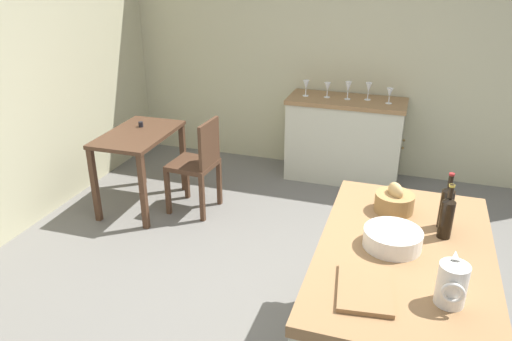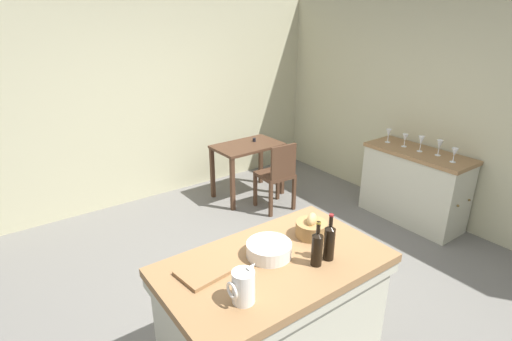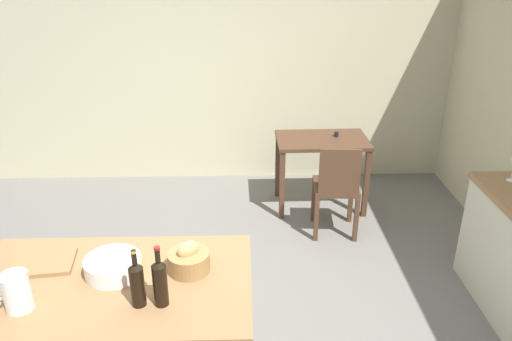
% 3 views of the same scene
% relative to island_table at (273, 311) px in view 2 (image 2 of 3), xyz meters
% --- Properties ---
extents(ground_plane, '(6.76, 6.76, 0.00)m').
position_rel_island_table_xyz_m(ground_plane, '(0.46, 0.68, -0.48)').
color(ground_plane, '#66635E').
extents(wall_back, '(5.32, 0.12, 2.60)m').
position_rel_island_table_xyz_m(wall_back, '(0.46, 3.28, 0.82)').
color(wall_back, '#B7B28E').
rests_on(wall_back, ground).
extents(wall_right, '(0.12, 5.20, 2.60)m').
position_rel_island_table_xyz_m(wall_right, '(3.06, 0.68, 0.82)').
color(wall_right, '#B7B28E').
rests_on(wall_right, ground).
extents(island_table, '(1.49, 0.88, 0.88)m').
position_rel_island_table_xyz_m(island_table, '(0.00, 0.00, 0.00)').
color(island_table, olive).
rests_on(island_table, ground).
extents(side_cabinet, '(0.52, 1.23, 0.89)m').
position_rel_island_table_xyz_m(side_cabinet, '(2.72, 0.72, -0.03)').
color(side_cabinet, olive).
rests_on(side_cabinet, ground).
extents(writing_desk, '(0.91, 0.58, 0.80)m').
position_rel_island_table_xyz_m(writing_desk, '(1.50, 2.46, 0.15)').
color(writing_desk, '#472D1E').
rests_on(writing_desk, ground).
extents(wooden_chair, '(0.42, 0.42, 0.91)m').
position_rel_island_table_xyz_m(wooden_chair, '(1.56, 1.89, 0.02)').
color(wooden_chair, '#472D1E').
rests_on(wooden_chair, ground).
extents(pitcher, '(0.17, 0.13, 0.24)m').
position_rel_island_table_xyz_m(pitcher, '(-0.38, -0.20, 0.51)').
color(pitcher, silver).
rests_on(pitcher, island_table).
extents(wash_bowl, '(0.30, 0.30, 0.09)m').
position_rel_island_table_xyz_m(wash_bowl, '(0.01, 0.07, 0.45)').
color(wash_bowl, silver).
rests_on(wash_bowl, island_table).
extents(bread_basket, '(0.23, 0.23, 0.18)m').
position_rel_island_table_xyz_m(bread_basket, '(0.41, 0.09, 0.47)').
color(bread_basket, olive).
rests_on(bread_basket, island_table).
extents(cutting_board, '(0.38, 0.29, 0.02)m').
position_rel_island_table_xyz_m(cutting_board, '(-0.41, 0.16, 0.42)').
color(cutting_board, olive).
rests_on(cutting_board, island_table).
extents(wine_bottle_dark, '(0.07, 0.07, 0.33)m').
position_rel_island_table_xyz_m(wine_bottle_dark, '(0.30, -0.19, 0.54)').
color(wine_bottle_dark, black).
rests_on(wine_bottle_dark, island_table).
extents(wine_bottle_amber, '(0.07, 0.07, 0.31)m').
position_rel_island_table_xyz_m(wine_bottle_amber, '(0.19, -0.19, 0.53)').
color(wine_bottle_amber, black).
rests_on(wine_bottle_amber, island_table).
extents(wine_glass_far_left, '(0.07, 0.07, 0.16)m').
position_rel_island_table_xyz_m(wine_glass_far_left, '(2.69, 0.30, 0.52)').
color(wine_glass_far_left, white).
rests_on(wine_glass_far_left, side_cabinet).
extents(wine_glass_left, '(0.07, 0.07, 0.18)m').
position_rel_island_table_xyz_m(wine_glass_left, '(2.76, 0.52, 0.53)').
color(wine_glass_left, white).
rests_on(wine_glass_left, side_cabinet).
extents(wine_glass_middle, '(0.07, 0.07, 0.18)m').
position_rel_island_table_xyz_m(wine_glass_middle, '(2.72, 0.72, 0.54)').
color(wine_glass_middle, white).
rests_on(wine_glass_middle, side_cabinet).
extents(wine_glass_right, '(0.07, 0.07, 0.16)m').
position_rel_island_table_xyz_m(wine_glass_right, '(2.73, 0.93, 0.52)').
color(wine_glass_right, white).
rests_on(wine_glass_right, side_cabinet).
extents(wine_glass_far_right, '(0.07, 0.07, 0.17)m').
position_rel_island_table_xyz_m(wine_glass_far_right, '(2.71, 1.15, 0.53)').
color(wine_glass_far_right, white).
rests_on(wine_glass_far_right, side_cabinet).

